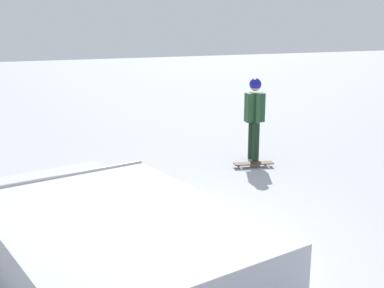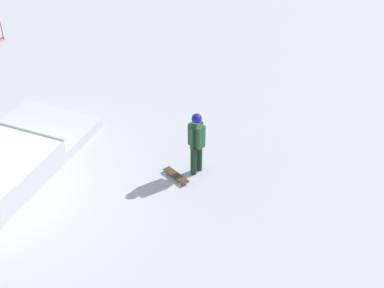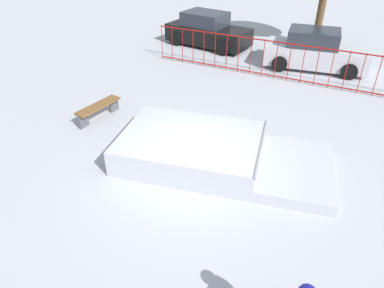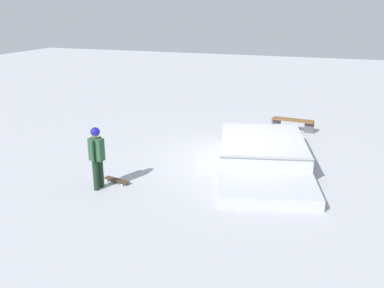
{
  "view_description": "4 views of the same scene",
  "coord_description": "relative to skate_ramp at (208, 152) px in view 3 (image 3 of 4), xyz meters",
  "views": [
    {
      "loc": [
        -5.88,
        1.91,
        2.97
      ],
      "look_at": [
        1.72,
        -1.01,
        0.9
      ],
      "focal_mm": 47.51,
      "sensor_mm": 36.0,
      "label": 1
    },
    {
      "loc": [
        -5.14,
        -9.1,
        8.37
      ],
      "look_at": [
        3.1,
        -3.04,
        1.0
      ],
      "focal_mm": 49.2,
      "sensor_mm": 36.0,
      "label": 2
    },
    {
      "loc": [
        3.36,
        -5.96,
        5.45
      ],
      "look_at": [
        -0.29,
        0.57,
        0.6
      ],
      "focal_mm": 32.95,
      "sensor_mm": 36.0,
      "label": 3
    },
    {
      "loc": [
        12.41,
        2.89,
        4.74
      ],
      "look_at": [
        1.42,
        -1.01,
        0.9
      ],
      "focal_mm": 39.49,
      "sensor_mm": 36.0,
      "label": 4
    }
  ],
  "objects": [
    {
      "name": "skate_ramp",
      "position": [
        0.0,
        0.0,
        0.0
      ],
      "size": [
        5.86,
        3.79,
        0.74
      ],
      "rotation": [
        0.0,
        0.0,
        0.24
      ],
      "color": "#B0B3BB",
      "rests_on": "ground"
    },
    {
      "name": "parked_car_silver",
      "position": [
        0.76,
        8.28,
        0.41
      ],
      "size": [
        4.34,
        2.48,
        1.6
      ],
      "rotation": [
        0.0,
        0.0,
        0.18
      ],
      "color": "#B7B7BC",
      "rests_on": "ground"
    },
    {
      "name": "parked_car_black",
      "position": [
        -4.56,
        8.83,
        0.41
      ],
      "size": [
        4.24,
        2.22,
        1.6
      ],
      "rotation": [
        0.0,
        0.0,
        -0.09
      ],
      "color": "black",
      "rests_on": "ground"
    },
    {
      "name": "ground_plane",
      "position": [
        -0.04,
        -0.85,
        -0.32
      ],
      "size": [
        60.0,
        60.0,
        0.0
      ],
      "primitive_type": "plane",
      "color": "#A8AAB2"
    },
    {
      "name": "perimeter_fence",
      "position": [
        -0.04,
        6.37,
        0.45
      ],
      "size": [
        10.87,
        0.49,
        1.5
      ],
      "rotation": [
        0.0,
        0.0,
        0.04
      ],
      "color": "maroon",
      "rests_on": "ground"
    },
    {
      "name": "park_bench",
      "position": [
        -4.1,
        0.42,
        0.04
      ],
      "size": [
        0.53,
        1.66,
        0.48
      ],
      "rotation": [
        0.0,
        0.0,
        4.63
      ],
      "color": "brown",
      "rests_on": "ground"
    }
  ]
}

